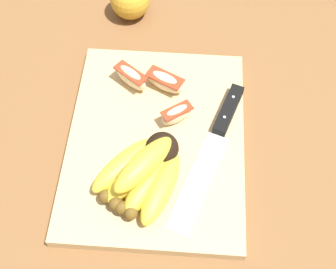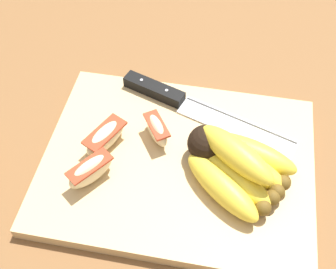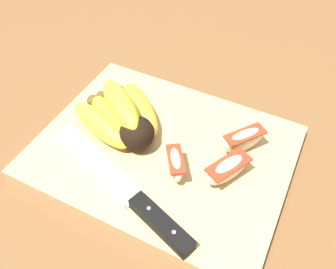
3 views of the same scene
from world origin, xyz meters
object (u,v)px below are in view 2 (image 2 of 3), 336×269
apple_wedge_near (157,130)px  apple_wedge_middle (106,137)px  apple_wedge_far (91,171)px  banana_bunch (234,164)px  chefs_knife (182,102)px

apple_wedge_near → apple_wedge_middle: size_ratio=0.77×
apple_wedge_far → banana_bunch: bearing=12.7°
apple_wedge_near → apple_wedge_middle: apple_wedge_near is taller
apple_wedge_middle → apple_wedge_far: apple_wedge_far is taller
banana_bunch → chefs_knife: size_ratio=0.58×
apple_wedge_near → apple_wedge_middle: (-0.07, -0.02, -0.00)m
apple_wedge_near → apple_wedge_far: 0.11m
chefs_knife → apple_wedge_far: 0.18m
banana_bunch → apple_wedge_near: banana_bunch is taller
apple_wedge_near → apple_wedge_far: (-0.07, -0.08, 0.00)m
apple_wedge_near → apple_wedge_far: bearing=-130.4°
banana_bunch → apple_wedge_middle: size_ratio=2.14×
banana_bunch → apple_wedge_far: bearing=-167.3°
chefs_knife → apple_wedge_far: (-0.10, -0.15, 0.01)m
chefs_knife → apple_wedge_near: (-0.02, -0.07, 0.01)m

